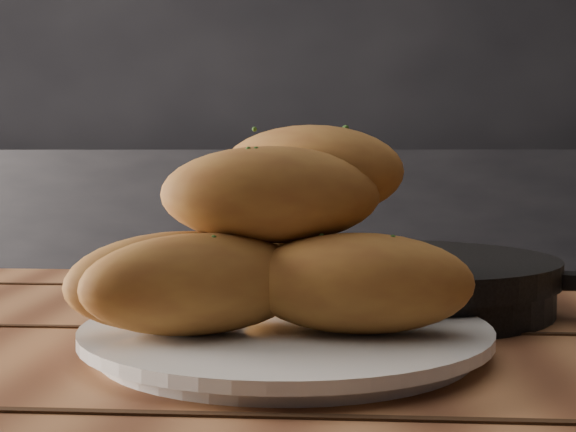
# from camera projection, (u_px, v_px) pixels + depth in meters

# --- Properties ---
(back_wall) EXTENTS (4.00, 0.04, 2.70)m
(back_wall) POSITION_uv_depth(u_px,v_px,m) (210.00, 27.00, 2.91)
(back_wall) COLOR black
(back_wall) RESTS_ON ground
(counter) EXTENTS (2.80, 0.60, 0.90)m
(counter) POSITION_uv_depth(u_px,v_px,m) (197.00, 285.00, 2.68)
(counter) COLOR black
(counter) RESTS_ON ground
(plate) EXTENTS (0.28, 0.28, 0.02)m
(plate) POSITION_uv_depth(u_px,v_px,m) (286.00, 336.00, 0.54)
(plate) COLOR silver
(plate) RESTS_ON table
(bread_rolls) EXTENTS (0.27, 0.22, 0.14)m
(bread_rolls) POSITION_uv_depth(u_px,v_px,m) (267.00, 247.00, 0.54)
(bread_rolls) COLOR #A16E2C
(bread_rolls) RESTS_ON plate
(skillet) EXTENTS (0.41, 0.28, 0.05)m
(skillet) POSITION_uv_depth(u_px,v_px,m) (396.00, 281.00, 0.69)
(skillet) COLOR black
(skillet) RESTS_ON table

